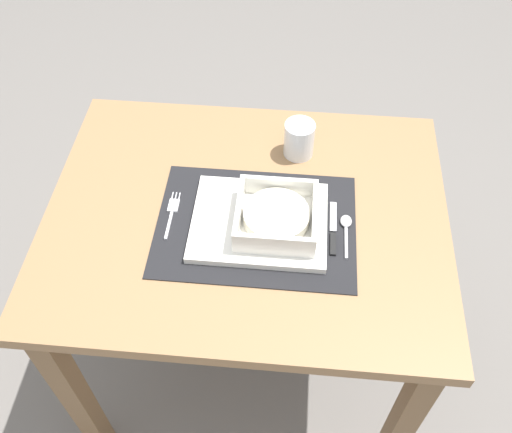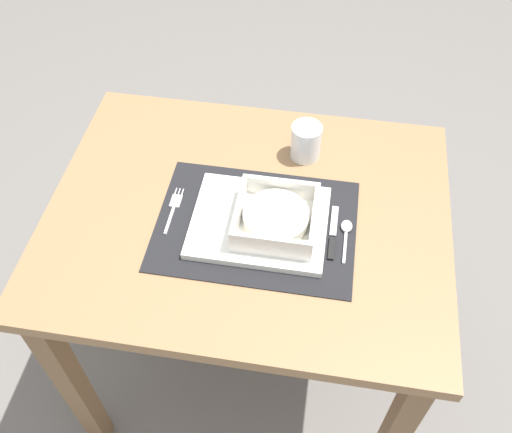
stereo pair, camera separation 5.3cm
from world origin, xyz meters
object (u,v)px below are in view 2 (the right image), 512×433
at_px(dining_table, 248,244).
at_px(butter_knife, 333,237).
at_px(spoon, 346,230).
at_px(drinking_glass, 306,143).
at_px(porridge_bowl, 276,218).
at_px(fork, 174,207).

distance_m(dining_table, butter_knife, 0.23).
bearing_deg(spoon, butter_knife, -148.61).
height_order(dining_table, drinking_glass, drinking_glass).
bearing_deg(drinking_glass, butter_knife, -70.57).
distance_m(spoon, butter_knife, 0.03).
xyz_separation_m(porridge_bowl, fork, (-0.22, 0.02, -0.03)).
bearing_deg(porridge_bowl, drinking_glass, 81.13).
bearing_deg(fork, butter_knife, -5.21).
xyz_separation_m(fork, butter_knife, (0.34, -0.03, 0.00)).
xyz_separation_m(dining_table, butter_knife, (0.19, -0.04, 0.12)).
bearing_deg(butter_knife, porridge_bowl, -176.54).
height_order(dining_table, butter_knife, butter_knife).
distance_m(dining_table, fork, 0.20).
relative_size(fork, butter_knife, 0.95).
distance_m(butter_knife, drinking_glass, 0.25).
relative_size(fork, drinking_glass, 1.50).
bearing_deg(porridge_bowl, butter_knife, -0.51).
bearing_deg(spoon, porridge_bowl, -176.96).
height_order(porridge_bowl, drinking_glass, drinking_glass).
distance_m(fork, butter_knife, 0.34).
bearing_deg(porridge_bowl, spoon, 7.02).
xyz_separation_m(dining_table, fork, (-0.16, -0.02, 0.12)).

